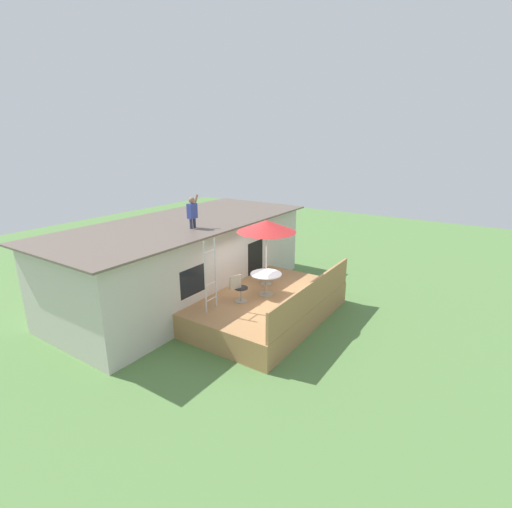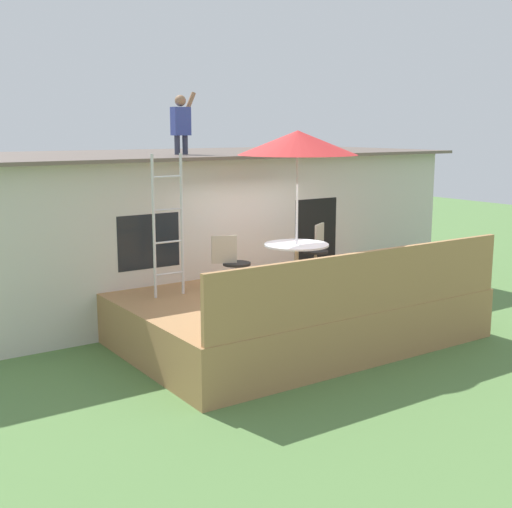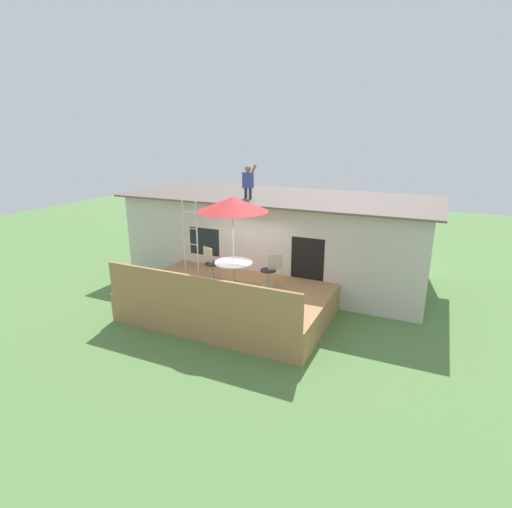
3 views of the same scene
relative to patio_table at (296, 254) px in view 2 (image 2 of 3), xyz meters
The scene contains 10 objects.
ground_plane 1.39m from the patio_table, 132.62° to the right, with size 40.00×40.00×0.00m, color #567F42.
house 3.52m from the patio_table, 91.26° to the left, with size 10.50×4.50×2.91m.
deck 0.99m from the patio_table, 132.62° to the right, with size 5.45×3.45×0.80m, color #A87A4C.
deck_railing 1.77m from the patio_table, 92.52° to the right, with size 5.35×0.08×0.90m, color #A87A4C.
patio_table is the anchor object (origin of this frame).
patio_umbrella 1.76m from the patio_table, 153.43° to the right, with size 1.90×1.90×2.54m.
step_ladder 2.11m from the patio_table, 158.12° to the left, with size 0.52×0.04×2.20m.
person_figure 3.33m from the patio_table, 106.56° to the left, with size 0.47×0.20×1.11m.
patio_chair_left 1.06m from the patio_table, 157.99° to the left, with size 0.60×0.44×0.92m.
patio_chair_right 1.04m from the patio_table, 32.14° to the left, with size 0.57×0.45×0.92m.
Camera 2 is at (-6.50, -8.41, 3.37)m, focal length 47.58 mm.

